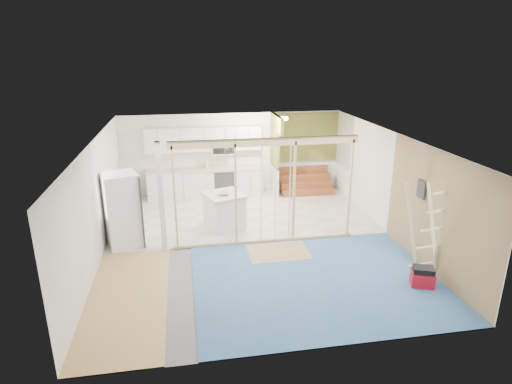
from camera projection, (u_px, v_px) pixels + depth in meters
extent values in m
cube|color=slate|center=(253.00, 243.00, 10.42)|extent=(7.00, 8.00, 0.01)
cube|color=white|center=(253.00, 138.00, 9.59)|extent=(7.00, 8.00, 0.01)
cube|color=white|center=(232.00, 154.00, 13.74)|extent=(7.00, 0.01, 2.60)
cube|color=white|center=(297.00, 279.00, 6.27)|extent=(7.00, 0.01, 2.60)
cube|color=white|center=(97.00, 202.00, 9.44)|extent=(0.01, 8.00, 2.60)
cube|color=white|center=(392.00, 185.00, 10.58)|extent=(0.01, 8.00, 2.60)
cube|color=silver|center=(241.00, 213.00, 12.28)|extent=(7.00, 4.00, 0.02)
cube|color=teal|center=(317.00, 281.00, 8.71)|extent=(5.00, 4.00, 0.02)
cube|color=tan|center=(127.00, 298.00, 8.10)|extent=(1.50, 4.00, 0.02)
cube|color=tan|center=(278.00, 252.00, 9.94)|extent=(1.40, 1.00, 0.01)
cube|color=#D4AE81|center=(266.00, 142.00, 9.67)|extent=(4.40, 0.09, 0.18)
cube|color=#D4AE81|center=(265.00, 241.00, 10.45)|extent=(4.40, 0.09, 0.06)
cube|color=silver|center=(161.00, 198.00, 9.66)|extent=(0.12, 0.14, 2.60)
cube|color=#D4AE81|center=(175.00, 197.00, 9.71)|extent=(0.04, 0.09, 2.40)
cube|color=#D4AE81|center=(236.00, 194.00, 9.94)|extent=(0.05, 0.09, 2.40)
cube|color=#D4AE81|center=(294.00, 191.00, 10.17)|extent=(0.04, 0.09, 2.40)
cube|color=#D4AE81|center=(350.00, 187.00, 10.40)|extent=(0.04, 0.09, 2.40)
cylinder|color=silver|center=(261.00, 196.00, 10.04)|extent=(0.02, 0.02, 2.35)
cylinder|color=silver|center=(290.00, 194.00, 10.20)|extent=(0.02, 0.02, 2.35)
cylinder|color=silver|center=(276.00, 195.00, 10.12)|extent=(0.02, 0.02, 2.35)
cube|color=white|center=(206.00, 183.00, 13.59)|extent=(3.60, 0.60, 0.88)
cube|color=beige|center=(205.00, 169.00, 13.44)|extent=(3.66, 0.64, 0.05)
cube|color=white|center=(127.00, 199.00, 12.19)|extent=(0.60, 1.60, 0.88)
cube|color=beige|center=(126.00, 183.00, 12.04)|extent=(0.64, 1.64, 0.05)
cube|color=white|center=(204.00, 139.00, 13.25)|extent=(3.60, 0.34, 0.75)
cube|color=white|center=(223.00, 148.00, 13.41)|extent=(0.72, 0.38, 0.36)
cube|color=black|center=(224.00, 149.00, 13.23)|extent=(0.68, 0.02, 0.30)
cube|color=olive|center=(275.00, 140.00, 13.37)|extent=(0.10, 0.90, 1.60)
cube|color=white|center=(274.00, 181.00, 13.80)|extent=(0.10, 0.90, 0.90)
cube|color=olive|center=(280.00, 126.00, 12.55)|extent=(0.10, 0.50, 0.50)
cube|color=olive|center=(305.00, 138.00, 13.96)|extent=(2.20, 0.04, 1.60)
cube|color=white|center=(304.00, 176.00, 14.38)|extent=(2.20, 0.04, 0.90)
cube|color=#9B512D|center=(308.00, 193.00, 13.76)|extent=(1.70, 0.26, 0.20)
cube|color=#9B512D|center=(306.00, 184.00, 13.94)|extent=(1.70, 0.26, 0.20)
cube|color=#9B512D|center=(304.00, 176.00, 14.12)|extent=(1.70, 0.26, 0.20)
cube|color=#9B512D|center=(302.00, 169.00, 14.30)|extent=(1.70, 0.26, 0.20)
torus|color=black|center=(230.00, 145.00, 11.49)|extent=(0.52, 0.52, 0.02)
cylinder|color=black|center=(224.00, 136.00, 11.39)|extent=(0.01, 0.01, 0.50)
cylinder|color=black|center=(235.00, 135.00, 11.44)|extent=(0.01, 0.01, 0.50)
cylinder|color=#35353A|center=(227.00, 151.00, 11.43)|extent=(0.14, 0.14, 0.14)
cylinder|color=#35353A|center=(234.00, 149.00, 11.65)|extent=(0.12, 0.12, 0.12)
cube|color=tan|center=(437.00, 214.00, 8.71)|extent=(0.02, 4.00, 2.60)
cube|color=#35353A|center=(421.00, 189.00, 9.15)|extent=(0.04, 0.30, 0.40)
cylinder|color=#FFEABF|center=(283.00, 119.00, 12.64)|extent=(0.32, 0.32, 0.08)
cube|color=white|center=(122.00, 210.00, 10.07)|extent=(0.97, 0.95, 1.79)
cube|color=#35353A|center=(139.00, 209.00, 10.13)|extent=(0.25, 0.69, 1.75)
cube|color=silver|center=(225.00, 212.00, 11.22)|extent=(1.10, 1.10, 0.87)
cube|color=beige|center=(224.00, 195.00, 11.06)|extent=(1.23, 1.23, 0.05)
imported|color=beige|center=(224.00, 193.00, 10.98)|extent=(0.34, 0.34, 0.07)
imported|color=silver|center=(207.00, 163.00, 13.47)|extent=(0.14, 0.14, 0.30)
imported|color=silver|center=(248.00, 164.00, 13.58)|extent=(0.09, 0.09, 0.19)
cube|color=#AB0F1F|center=(422.00, 279.00, 8.50)|extent=(0.53, 0.46, 0.31)
cube|color=black|center=(424.00, 270.00, 8.43)|extent=(0.47, 0.41, 0.11)
cube|color=#E0D289|center=(412.00, 232.00, 8.52)|extent=(0.48, 0.15, 2.04)
cube|color=#E0D289|center=(433.00, 230.00, 8.59)|extent=(0.48, 0.15, 2.04)
cube|color=#E0D289|center=(421.00, 265.00, 8.80)|extent=(0.49, 0.15, 0.14)
cube|color=#E0D289|center=(427.00, 247.00, 8.69)|extent=(0.49, 0.15, 0.14)
cube|color=#E0D289|center=(433.00, 229.00, 8.58)|extent=(0.49, 0.15, 0.14)
cube|color=#E0D289|center=(439.00, 211.00, 8.47)|extent=(0.49, 0.15, 0.14)
cube|color=#E0D289|center=(446.00, 192.00, 8.36)|extent=(0.49, 0.15, 0.14)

